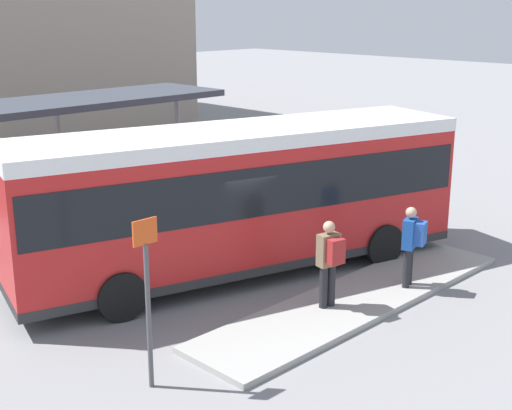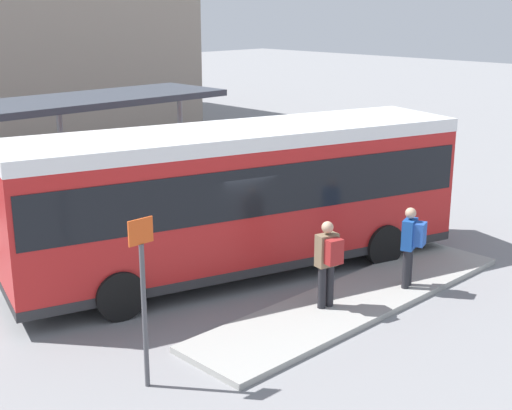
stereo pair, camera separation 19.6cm
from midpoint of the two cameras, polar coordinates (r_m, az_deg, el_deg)
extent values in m
plane|color=gray|center=(16.32, -1.62, -5.40)|extent=(120.00, 120.00, 0.00)
cube|color=#9E9E99|center=(14.89, 7.75, -7.44)|extent=(8.22, 1.80, 0.12)
cube|color=red|center=(15.75, -1.67, 0.84)|extent=(10.48, 5.15, 2.97)
cube|color=white|center=(15.46, -1.71, 5.62)|extent=(10.51, 5.17, 0.30)
cube|color=black|center=(15.66, -1.68, 2.09)|extent=(10.29, 5.12, 1.04)
cube|color=black|center=(18.48, 12.53, 3.84)|extent=(0.69, 2.15, 1.14)
cube|color=#28282B|center=(16.17, -1.63, -3.91)|extent=(10.49, 5.16, 0.20)
cylinder|color=black|center=(18.63, 5.43, -1.13)|extent=(1.03, 0.54, 0.99)
cylinder|color=black|center=(16.87, 9.81, -3.12)|extent=(1.03, 0.54, 0.99)
cylinder|color=black|center=(16.11, -13.65, -4.26)|extent=(1.03, 0.54, 0.99)
cylinder|color=black|center=(14.04, -11.10, -7.15)|extent=(1.03, 0.54, 0.99)
cylinder|color=#232328|center=(15.33, 11.60, -4.98)|extent=(0.16, 0.16, 0.85)
cylinder|color=#232328|center=(15.51, 11.79, -4.75)|extent=(0.16, 0.16, 0.85)
cube|color=#194799|center=(15.18, 11.85, -2.24)|extent=(0.48, 0.35, 0.64)
cube|color=#234CA3|center=(15.12, 12.65, -2.24)|extent=(0.37, 0.30, 0.48)
sphere|color=tan|center=(15.05, 11.95, -0.59)|extent=(0.23, 0.23, 0.23)
cylinder|color=#232328|center=(14.10, 5.02, -6.55)|extent=(0.16, 0.16, 0.86)
cylinder|color=#232328|center=(14.22, 5.64, -6.38)|extent=(0.16, 0.16, 0.86)
cube|color=#7A664C|center=(13.89, 5.41, -3.59)|extent=(0.47, 0.32, 0.65)
cube|color=maroon|center=(13.72, 5.98, -3.71)|extent=(0.36, 0.27, 0.49)
sphere|color=tan|center=(13.75, 5.46, -1.76)|extent=(0.23, 0.23, 0.23)
torus|color=black|center=(24.29, 12.29, 2.23)|extent=(0.17, 0.72, 0.72)
torus|color=black|center=(24.95, 10.66, 2.67)|extent=(0.17, 0.72, 0.72)
cylinder|color=#2847AD|center=(24.56, 11.49, 2.99)|extent=(0.17, 0.75, 0.04)
cylinder|color=#2847AD|center=(24.70, 11.19, 2.93)|extent=(0.04, 0.04, 0.35)
cube|color=black|center=(24.66, 11.21, 3.33)|extent=(0.10, 0.19, 0.04)
cylinder|color=#2847AD|center=(24.29, 12.16, 3.01)|extent=(0.48, 0.12, 0.03)
torus|color=black|center=(25.25, 8.85, 2.88)|extent=(0.14, 0.68, 0.68)
torus|color=black|center=(24.63, 10.39, 2.48)|extent=(0.14, 0.68, 0.68)
cylinder|color=orange|center=(24.89, 9.64, 3.18)|extent=(0.13, 0.72, 0.04)
cylinder|color=orange|center=(24.79, 9.91, 2.99)|extent=(0.04, 0.04, 0.33)
cube|color=black|center=(24.76, 9.93, 3.36)|extent=(0.09, 0.19, 0.04)
cylinder|color=orange|center=(25.12, 9.03, 3.51)|extent=(0.48, 0.10, 0.03)
torus|color=black|center=(25.96, 7.73, 3.26)|extent=(0.09, 0.67, 0.67)
torus|color=black|center=(25.39, 9.27, 2.92)|extent=(0.09, 0.67, 0.67)
cylinder|color=#287F3D|center=(25.62, 8.51, 3.57)|extent=(0.08, 0.71, 0.04)
cylinder|color=#287F3D|center=(25.53, 8.79, 3.39)|extent=(0.04, 0.04, 0.33)
cube|color=black|center=(25.50, 8.80, 3.75)|extent=(0.08, 0.18, 0.04)
cylinder|color=#287F3D|center=(25.84, 7.90, 3.87)|extent=(0.48, 0.06, 0.03)
cube|color=#383D47|center=(19.85, -16.00, 7.81)|extent=(9.62, 2.76, 0.18)
cylinder|color=gray|center=(22.36, -6.50, 4.69)|extent=(0.16, 0.16, 3.26)
cylinder|color=gray|center=(20.14, -15.63, 2.97)|extent=(0.16, 0.16, 3.26)
cylinder|color=slate|center=(18.24, -15.39, -2.78)|extent=(0.89, 0.89, 0.53)
sphere|color=#286B2D|center=(18.05, -15.54, -0.82)|extent=(1.02, 1.02, 1.02)
cylinder|color=#4C4C51|center=(11.35, -9.08, -8.88)|extent=(0.08, 0.08, 2.40)
cube|color=#D84C19|center=(10.84, -9.40, -2.13)|extent=(0.44, 0.03, 0.40)
camera|label=1|loc=(0.10, -90.35, -0.10)|focal=50.00mm
camera|label=2|loc=(0.10, 89.65, 0.10)|focal=50.00mm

